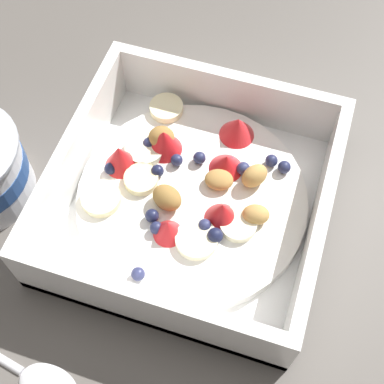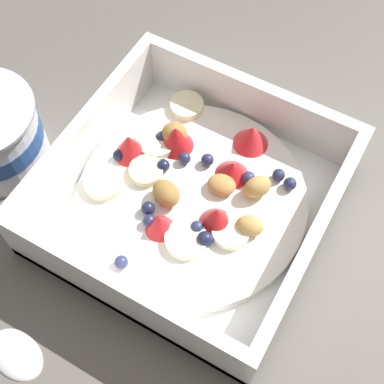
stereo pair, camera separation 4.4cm
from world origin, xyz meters
name	(u,v)px [view 2 (the right image)]	position (x,y,z in m)	size (l,w,h in m)	color
ground_plane	(186,185)	(0.00, 0.00, 0.00)	(2.40, 2.40, 0.00)	#56514C
fruit_bowl	(192,196)	(-0.02, -0.02, 0.02)	(0.21, 0.21, 0.06)	white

